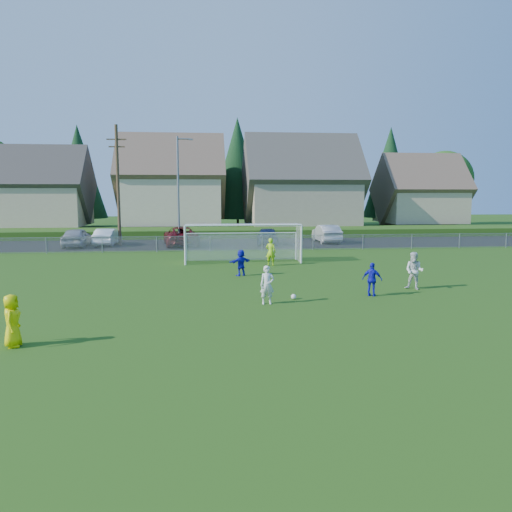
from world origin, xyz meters
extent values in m
plane|color=#193D0C|center=(0.00, 0.00, 0.00)|extent=(160.00, 160.00, 0.00)
plane|color=black|center=(0.00, 27.50, 0.01)|extent=(60.00, 60.00, 0.00)
cube|color=#1E420F|center=(0.00, 35.00, 0.40)|extent=(70.00, 6.00, 0.80)
sphere|color=white|center=(1.21, 4.43, 0.11)|extent=(0.22, 0.22, 0.22)
imported|color=#EDE104|center=(-8.12, -1.10, 0.78)|extent=(0.57, 0.81, 1.56)
imported|color=silver|center=(-0.02, 3.65, 0.78)|extent=(0.57, 0.38, 1.56)
imported|color=silver|center=(7.15, 5.96, 0.87)|extent=(1.07, 1.05, 1.74)
imported|color=#1417BE|center=(4.71, 4.71, 0.73)|extent=(0.92, 0.75, 1.46)
imported|color=#1417BE|center=(-0.53, 10.64, 0.71)|extent=(1.34, 1.03, 1.42)
imported|color=#A3DE1A|center=(1.58, 14.17, 0.85)|extent=(0.73, 0.62, 1.70)
imported|color=#98999F|center=(-12.87, 26.44, 0.79)|extent=(1.90, 4.64, 1.58)
imported|color=white|center=(-10.57, 27.35, 0.71)|extent=(1.75, 4.40, 1.43)
imported|color=#5C0A10|center=(-4.38, 26.60, 0.80)|extent=(3.34, 6.02, 1.60)
imported|color=#15224A|center=(3.00, 26.50, 0.75)|extent=(2.15, 4.52, 1.49)
imported|color=#BBBBBB|center=(8.52, 27.73, 0.79)|extent=(1.70, 4.83, 1.59)
cylinder|color=white|center=(-3.65, 15.00, 1.22)|extent=(0.12, 0.12, 2.44)
cylinder|color=white|center=(3.65, 15.00, 1.22)|extent=(0.12, 0.12, 2.44)
cylinder|color=white|center=(0.00, 15.00, 2.44)|extent=(7.30, 0.12, 0.12)
cylinder|color=white|center=(-3.65, 16.80, 0.90)|extent=(0.08, 0.08, 1.80)
cylinder|color=white|center=(3.65, 16.80, 0.90)|extent=(0.08, 0.08, 1.80)
cylinder|color=white|center=(0.00, 16.80, 1.80)|extent=(7.30, 0.08, 0.08)
cube|color=silver|center=(0.00, 16.80, 0.90)|extent=(7.30, 0.02, 1.80)
cube|color=silver|center=(-3.65, 15.90, 1.22)|extent=(0.02, 1.80, 2.44)
cube|color=silver|center=(3.65, 15.90, 1.22)|extent=(0.02, 1.80, 2.44)
cube|color=silver|center=(0.00, 15.90, 2.44)|extent=(7.30, 1.80, 0.02)
cube|color=gray|center=(0.00, 22.00, 1.18)|extent=(52.00, 0.03, 0.03)
cube|color=gray|center=(0.00, 22.00, 0.60)|extent=(52.00, 0.02, 1.14)
cylinder|color=gray|center=(0.00, 22.00, 0.60)|extent=(0.06, 0.06, 1.20)
cylinder|color=slate|center=(-4.50, 26.00, 4.50)|extent=(0.18, 0.18, 9.00)
cylinder|color=slate|center=(-4.00, 26.00, 8.80)|extent=(1.20, 0.12, 0.12)
cube|color=slate|center=(-3.40, 26.00, 8.75)|extent=(0.36, 0.18, 0.12)
cylinder|color=#473321|center=(-9.50, 27.00, 5.00)|extent=(0.26, 0.26, 10.00)
cube|color=#473321|center=(-9.50, 27.00, 8.80)|extent=(1.60, 0.10, 0.10)
cube|color=#473321|center=(-9.50, 27.00, 8.20)|extent=(1.30, 0.10, 0.10)
cube|color=tan|center=(-20.00, 42.00, 3.05)|extent=(9.00, 8.00, 4.50)
pyramid|color=#423D38|center=(-20.00, 42.00, 9.71)|extent=(9.90, 8.80, 4.41)
cube|color=#C6B58E|center=(-6.00, 43.00, 3.55)|extent=(11.00, 9.00, 5.50)
pyramid|color=brown|center=(-6.00, 43.00, 11.26)|extent=(12.10, 9.90, 4.96)
cube|color=tan|center=(9.00, 42.00, 3.30)|extent=(12.00, 10.00, 5.00)
pyramid|color=#4C473F|center=(9.00, 42.00, 11.32)|extent=(13.20, 11.00, 5.52)
cube|color=tan|center=(24.00, 43.00, 2.80)|extent=(9.00, 8.00, 4.00)
pyramid|color=brown|center=(24.00, 43.00, 9.21)|extent=(9.90, 8.80, 4.41)
cylinder|color=#382616|center=(-18.00, 50.00, 0.60)|extent=(0.30, 0.30, 1.20)
cone|color=#143819|center=(-18.00, 50.00, 7.05)|extent=(6.76, 6.76, 11.70)
cylinder|color=#382616|center=(-8.00, 51.00, 0.60)|extent=(0.30, 0.30, 1.20)
cone|color=#143819|center=(-8.00, 51.00, 6.60)|extent=(6.24, 6.24, 10.80)
cylinder|color=#382616|center=(2.00, 48.00, 0.60)|extent=(0.30, 0.30, 1.20)
cone|color=#143819|center=(2.00, 48.00, 7.50)|extent=(7.28, 7.28, 12.60)
cylinder|color=#382616|center=(12.00, 50.00, 1.98)|extent=(0.36, 0.36, 3.96)
sphere|color=#2B5B19|center=(12.00, 50.00, 6.82)|extent=(8.36, 8.36, 8.36)
cylinder|color=#382616|center=(22.00, 48.00, 0.60)|extent=(0.30, 0.30, 1.20)
cone|color=#143819|center=(22.00, 48.00, 7.05)|extent=(6.76, 6.76, 11.70)
cylinder|color=#382616|center=(30.00, 49.00, 1.80)|extent=(0.36, 0.36, 3.60)
sphere|color=#2B5B19|center=(30.00, 49.00, 6.20)|extent=(7.60, 7.60, 7.60)
camera|label=1|loc=(-2.60, -15.90, 4.48)|focal=35.00mm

